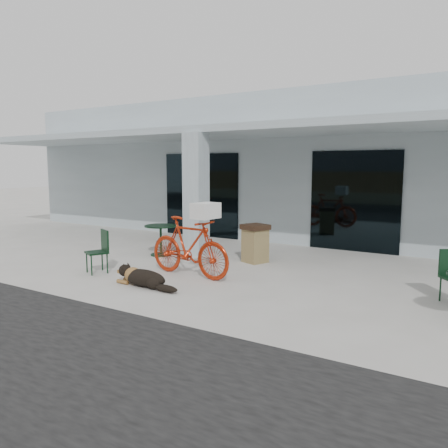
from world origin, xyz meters
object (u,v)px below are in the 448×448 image
Objects in this scene: cafe_chair_near at (97,252)px; trash_receptacle at (255,243)px; bicycle at (189,247)px; cafe_table_near at (161,240)px; dog at (144,277)px.

cafe_chair_near is 1.01× the size of trash_receptacle.
bicycle reaches higher than cafe_chair_near.
bicycle is 2.39m from cafe_table_near.
cafe_chair_near is at bearing -131.31° from trash_receptacle.
trash_receptacle reaches higher than cafe_table_near.
cafe_chair_near is (0.07, -2.21, 0.07)m from cafe_table_near.
dog is 3.15m from trash_receptacle.
cafe_table_near is at bearing -168.17° from trash_receptacle.
cafe_table_near is (-1.92, 1.40, -0.23)m from bicycle.
bicycle is at bearing -105.93° from trash_receptacle.
cafe_chair_near is at bearing -88.18° from cafe_table_near.
dog is at bearing 173.31° from bicycle.
trash_receptacle is at bearing 73.45° from cafe_chair_near.
dog is (-0.24, -1.12, -0.43)m from bicycle.
dog is at bearing -56.25° from cafe_table_near.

